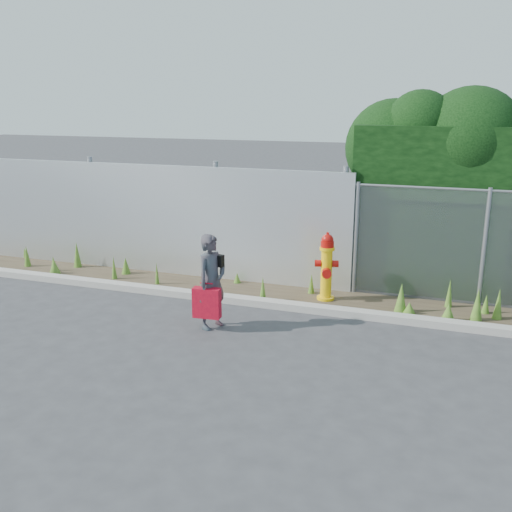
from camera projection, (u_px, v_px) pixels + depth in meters
name	position (u px, v px, depth m)	size (l,w,h in m)	color
ground	(244.00, 351.00, 8.08)	(80.00, 80.00, 0.00)	#38383A
curb	(280.00, 305.00, 9.71)	(16.00, 0.22, 0.12)	#A39D93
weed_strip	(279.00, 290.00, 10.30)	(16.00, 1.24, 0.55)	#433626
corrugated_fence	(144.00, 219.00, 11.53)	(8.50, 0.21, 2.30)	silver
fire_hydrant	(326.00, 268.00, 9.94)	(0.41, 0.37, 1.24)	yellow
woman	(212.00, 282.00, 8.73)	(0.54, 0.36, 1.49)	#0F5860
red_tote_bag	(207.00, 303.00, 8.67)	(0.42, 0.16, 0.56)	maroon
black_shoulder_bag	(216.00, 260.00, 8.73)	(0.24, 0.10, 0.18)	black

